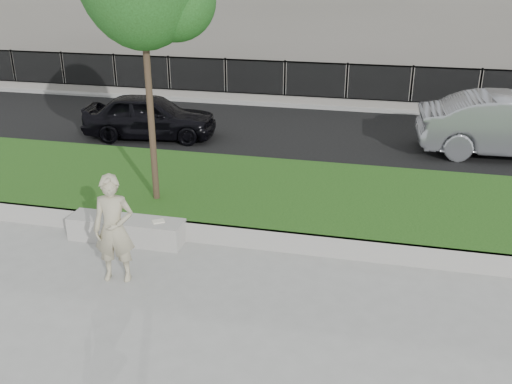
% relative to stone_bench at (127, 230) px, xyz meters
% --- Properties ---
extents(ground, '(90.00, 90.00, 0.00)m').
position_rel_stone_bench_xyz_m(ground, '(1.53, -0.80, -0.23)').
color(ground, gray).
rests_on(ground, ground).
extents(grass_bank, '(34.00, 4.00, 0.40)m').
position_rel_stone_bench_xyz_m(grass_bank, '(1.53, 2.20, -0.03)').
color(grass_bank, '#0D340E').
rests_on(grass_bank, ground).
extents(grass_kerb, '(34.00, 0.08, 0.40)m').
position_rel_stone_bench_xyz_m(grass_kerb, '(1.53, 0.24, -0.03)').
color(grass_kerb, gray).
rests_on(grass_kerb, ground).
extents(street, '(34.00, 7.00, 0.04)m').
position_rel_stone_bench_xyz_m(street, '(1.53, 7.70, -0.21)').
color(street, black).
rests_on(street, ground).
extents(far_pavement, '(34.00, 3.00, 0.12)m').
position_rel_stone_bench_xyz_m(far_pavement, '(1.53, 12.20, -0.17)').
color(far_pavement, gray).
rests_on(far_pavement, ground).
extents(iron_fence, '(32.00, 0.30, 1.50)m').
position_rel_stone_bench_xyz_m(iron_fence, '(1.53, 11.20, 0.32)').
color(iron_fence, slate).
rests_on(iron_fence, far_pavement).
extents(stone_bench, '(2.20, 0.55, 0.45)m').
position_rel_stone_bench_xyz_m(stone_bench, '(0.00, 0.00, 0.00)').
color(stone_bench, gray).
rests_on(stone_bench, ground).
extents(man, '(0.74, 0.56, 1.84)m').
position_rel_stone_bench_xyz_m(man, '(0.46, -1.32, 0.69)').
color(man, tan).
rests_on(man, ground).
extents(book, '(0.27, 0.25, 0.02)m').
position_rel_stone_bench_xyz_m(book, '(0.65, 0.01, 0.24)').
color(book, '#EEEACE').
rests_on(book, stone_bench).
extents(car_dark, '(4.00, 2.03, 1.31)m').
position_rel_stone_bench_xyz_m(car_dark, '(-2.13, 6.22, 0.47)').
color(car_dark, black).
rests_on(car_dark, street).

